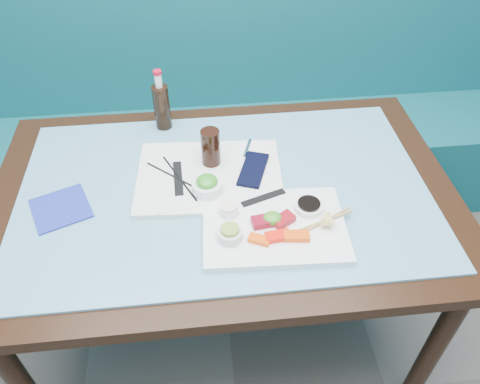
{
  "coord_description": "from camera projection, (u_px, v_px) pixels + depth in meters",
  "views": [
    {
      "loc": [
        -0.06,
        0.43,
        1.72
      ],
      "look_at": [
        0.04,
        1.39,
        0.8
      ],
      "focal_mm": 35.0,
      "sensor_mm": 36.0,
      "label": 1
    }
  ],
  "objects": [
    {
      "name": "tuna_right",
      "position": [
        283.0,
        220.0,
        1.27
      ],
      "size": [
        0.07,
        0.06,
        0.02
      ],
      "primitive_type": "cube",
      "rotation": [
        0.0,
        0.0,
        0.57
      ],
      "color": "maroon",
      "rests_on": "sashimi_plate"
    },
    {
      "name": "navy_pouch",
      "position": [
        253.0,
        170.0,
        1.43
      ],
      "size": [
        0.12,
        0.17,
        0.01
      ],
      "primitive_type": "cube",
      "rotation": [
        0.0,
        0.0,
        -0.35
      ],
      "color": "black",
      "rests_on": "serving_tray"
    },
    {
      "name": "fork",
      "position": [
        247.0,
        149.0,
        1.51
      ],
      "size": [
        0.04,
        0.09,
        0.01
      ],
      "primitive_type": "cylinder",
      "rotation": [
        1.57,
        0.0,
        -0.33
      ],
      "color": "silver",
      "rests_on": "serving_tray"
    },
    {
      "name": "soy_fill",
      "position": [
        309.0,
        204.0,
        1.3
      ],
      "size": [
        0.08,
        0.08,
        0.01
      ],
      "primitive_type": "cylinder",
      "rotation": [
        0.0,
        0.0,
        -0.2
      ],
      "color": "black",
      "rests_on": "soy_dish"
    },
    {
      "name": "cola_bottle_neck",
      "position": [
        158.0,
        80.0,
        1.51
      ],
      "size": [
        0.03,
        0.03,
        0.05
      ],
      "primitive_type": "cylinder",
      "rotation": [
        0.0,
        0.0,
        0.36
      ],
      "color": "white",
      "rests_on": "cola_bottle_body"
    },
    {
      "name": "wasabi_fill",
      "position": [
        230.0,
        229.0,
        1.21
      ],
      "size": [
        0.06,
        0.06,
        0.01
      ],
      "primitive_type": "cylinder",
      "rotation": [
        0.0,
        0.0,
        -0.38
      ],
      "color": "#7FA736",
      "rests_on": "ramekin_wasabi"
    },
    {
      "name": "tray_sleeve",
      "position": [
        178.0,
        178.0,
        1.41
      ],
      "size": [
        0.03,
        0.16,
        0.0
      ],
      "primitive_type": "cube",
      "rotation": [
        0.0,
        0.0,
        0.04
      ],
      "color": "black",
      "rests_on": "serving_tray"
    },
    {
      "name": "seaweed_bowl",
      "position": [
        207.0,
        187.0,
        1.36
      ],
      "size": [
        0.1,
        0.1,
        0.04
      ],
      "primitive_type": "cylinder",
      "rotation": [
        0.0,
        0.0,
        0.15
      ],
      "color": "white",
      "rests_on": "serving_tray"
    },
    {
      "name": "tuna_left",
      "position": [
        263.0,
        221.0,
        1.27
      ],
      "size": [
        0.07,
        0.05,
        0.02
      ],
      "primitive_type": "cube",
      "rotation": [
        0.0,
        0.0,
        0.14
      ],
      "color": "maroon",
      "rests_on": "sashimi_plate"
    },
    {
      "name": "dining_table",
      "position": [
        225.0,
        210.0,
        1.47
      ],
      "size": [
        1.4,
        0.9,
        0.75
      ],
      "color": "black",
      "rests_on": "ground"
    },
    {
      "name": "ginger_fill",
      "position": [
        229.0,
        206.0,
        1.28
      ],
      "size": [
        0.06,
        0.06,
        0.01
      ],
      "primitive_type": "cylinder",
      "rotation": [
        0.0,
        0.0,
        0.26
      ],
      "color": "white",
      "rests_on": "ramekin_ginger"
    },
    {
      "name": "black_chopstick_a",
      "position": [
        177.0,
        178.0,
        1.41
      ],
      "size": [
        0.18,
        0.16,
        0.01
      ],
      "primitive_type": "cylinder",
      "rotation": [
        1.57,
        0.0,
        0.84
      ],
      "color": "black",
      "rests_on": "serving_tray"
    },
    {
      "name": "cola_bottle_body",
      "position": [
        162.0,
        107.0,
        1.58
      ],
      "size": [
        0.07,
        0.07,
        0.16
      ],
      "primitive_type": "cylinder",
      "rotation": [
        0.0,
        0.0,
        -0.42
      ],
      "color": "black",
      "rests_on": "glass_top"
    },
    {
      "name": "black_chopstick_b",
      "position": [
        179.0,
        178.0,
        1.41
      ],
      "size": [
        0.1,
        0.21,
        0.01
      ],
      "primitive_type": "cylinder",
      "rotation": [
        1.57,
        0.0,
        0.43
      ],
      "color": "black",
      "rests_on": "serving_tray"
    },
    {
      "name": "soy_dish",
      "position": [
        309.0,
        206.0,
        1.31
      ],
      "size": [
        0.09,
        0.09,
        0.02
      ],
      "primitive_type": "cylinder",
      "rotation": [
        0.0,
        0.0,
        0.03
      ],
      "color": "white",
      "rests_on": "sashimi_plate"
    },
    {
      "name": "serving_tray",
      "position": [
        209.0,
        176.0,
        1.43
      ],
      "size": [
        0.46,
        0.36,
        0.02
      ],
      "primitive_type": "cube",
      "rotation": [
        0.0,
        0.0,
        -0.06
      ],
      "color": "white",
      "rests_on": "glass_top"
    },
    {
      "name": "salmon_mid",
      "position": [
        278.0,
        236.0,
        1.23
      ],
      "size": [
        0.07,
        0.04,
        0.02
      ],
      "primitive_type": "cube",
      "rotation": [
        0.0,
        0.0,
        0.1
      ],
      "color": "#FA190A",
      "rests_on": "sashimi_plate"
    },
    {
      "name": "glass_top",
      "position": [
        224.0,
        190.0,
        1.41
      ],
      "size": [
        1.22,
        0.76,
        0.01
      ],
      "primitive_type": "cube",
      "color": "#5C9AB8",
      "rests_on": "dining_table"
    },
    {
      "name": "seaweed_salad",
      "position": [
        207.0,
        181.0,
        1.35
      ],
      "size": [
        0.08,
        0.08,
        0.03
      ],
      "primitive_type": "ellipsoid",
      "rotation": [
        0.0,
        0.0,
        -0.22
      ],
      "color": "#308D20",
      "rests_on": "seaweed_bowl"
    },
    {
      "name": "cola_glass",
      "position": [
        211.0,
        147.0,
        1.43
      ],
      "size": [
        0.07,
        0.07,
        0.12
      ],
      "primitive_type": "cylinder",
      "rotation": [
        0.0,
        0.0,
        -0.15
      ],
      "color": "black",
      "rests_on": "serving_tray"
    },
    {
      "name": "paper_placemat",
      "position": [
        209.0,
        174.0,
        1.43
      ],
      "size": [
        0.4,
        0.31,
        0.0
      ],
      "primitive_type": "cube",
      "rotation": [
        0.0,
        0.0,
        0.16
      ],
      "color": "white",
      "rests_on": "serving_tray"
    },
    {
      "name": "cola_bottle_cap",
      "position": [
        157.0,
        72.0,
        1.49
      ],
      "size": [
        0.03,
        0.03,
        0.01
      ],
      "primitive_type": "cylinder",
      "rotation": [
        0.0,
        0.0,
        -0.28
      ],
      "color": "red",
      "rests_on": "cola_bottle_neck"
    },
    {
      "name": "salmon_left",
      "position": [
        259.0,
        240.0,
        1.22
      ],
      "size": [
        0.06,
        0.05,
        0.01
      ],
      "primitive_type": "cube",
      "rotation": [
        0.0,
        0.0,
        -0.43
      ],
      "color": "#FF530A",
      "rests_on": "sashimi_plate"
    },
    {
      "name": "ramekin_wasabi",
      "position": [
        230.0,
        234.0,
        1.23
      ],
      "size": [
        0.09,
        0.09,
        0.03
      ],
      "primitive_type": "cylinder",
      "rotation": [
        0.0,
        0.0,
        0.34
      ],
      "color": "silver",
      "rests_on": "sashimi_plate"
    },
    {
      "name": "ramekin_ginger",
      "position": [
        229.0,
        211.0,
        1.29
      ],
      "size": [
        0.07,
        0.07,
        0.02
      ],
      "primitive_type": "cylinder",
      "rotation": [
        0.0,
        0.0,
        -0.25
      ],
      "color": "white",
      "rests_on": "sashimi_plate"
    },
    {
      "name": "wooden_chopstick_b",
      "position": [
        319.0,
        224.0,
        1.27
      ],
      "size": [
        0.2,
        0.11,
        0.01
      ],
      "primitive_type": "cylinder",
      "rotation": [
        1.57,
        0.0,
        -1.09
      ],
      "color": "#AB8650",
      "rests_on": "sashimi_plate"
    },
    {
      "name": "lemon_wedge",
      "position": [
        330.0,
        222.0,
        1.25
      ],
      "size": [
        0.06,
        0.06,
        0.05
      ],
      "primitive_type": "cone",
      "rotation": [
        1.57,
        0.0,
        0.71
      ],
      "color": "#FFDF78",
      "rests_on": "sashimi_plate"
    },
    {
      "name": "wooden_chopstick_a",
      "position": [
        315.0,
        224.0,
        1.27
      ],
      "size": [
        0.23,
        0.08,
        0.01
      ],
      "primitive_type": "cylinder",
      "rotation": [
        1.57,
        0.0,
        -1.24
      ],
      "color": "#A78A4E",
      "rests_on": "sashimi_plate"
    },
    {
      "name": "chopstick_sleeve",
      "position": [
        263.0,
        198.0,
        1.35
      ],
      "size": [
        0.14,
        0.07,
        0.0
      ],
      "primitive_type": "cube",
      "rotation": [
        0.0,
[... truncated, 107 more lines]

